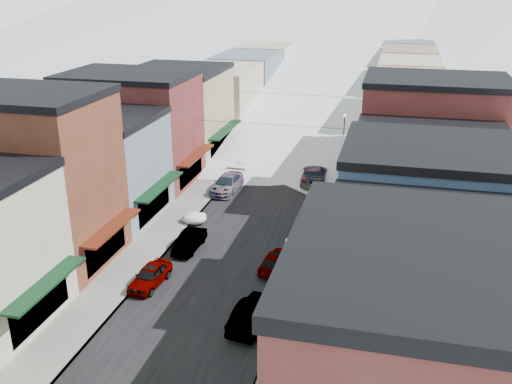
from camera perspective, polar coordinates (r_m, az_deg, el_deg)
The scene contains 29 objects.
road at distance 75.60m, azimuth 5.20°, elevation 5.76°, with size 10.00×160.00×0.01m, color black.
sidewalk_left at distance 76.81m, azimuth 0.30°, elevation 6.14°, with size 3.20×160.00×0.15m, color gray.
sidewalk_right at distance 74.93m, azimuth 10.21°, elevation 5.43°, with size 3.20×160.00×0.15m, color gray.
curb_left at distance 76.47m, azimuth 1.44°, elevation 6.07°, with size 0.10×160.00×0.15m, color slate.
curb_right at distance 75.03m, azimuth 9.03°, elevation 5.52°, with size 0.10×160.00×0.15m, color slate.
bldg_l_brick_near at distance 43.00m, azimuth -21.78°, elevation 1.21°, with size 12.30×8.20×12.50m.
bldg_l_grayblue at distance 50.03m, azimuth -15.58°, elevation 2.50°, with size 11.30×9.20×9.00m.
bldg_l_brick_far at distance 57.84m, azimuth -12.29°, elevation 6.27°, with size 13.30×9.20×11.00m.
bldg_l_tan at distance 66.44m, azimuth -7.75°, elevation 7.98°, with size 11.30×11.20×10.00m.
bldg_r_green at distance 28.52m, azimuth 16.88°, elevation -11.60°, with size 11.30×9.20×9.50m.
bldg_r_blue at distance 36.27m, azimuth 16.48°, elevation -3.40°, with size 11.30×9.20×10.50m.
bldg_r_cream at distance 44.93m, azimuth 16.70°, elevation 0.29°, with size 12.30×9.20×9.00m.
bldg_r_brick_far at distance 53.16m, azimuth 17.08°, elevation 4.82°, with size 13.30×9.20×11.50m.
bldg_r_tan at distance 63.03m, azimuth 15.73°, elevation 6.45°, with size 11.30×11.20×9.50m.
distant_blocks at distance 97.08m, azimuth 7.44°, elevation 11.46°, with size 34.00×55.00×8.00m.
overhead_cables at distance 62.15m, azimuth 3.56°, elevation 8.36°, with size 16.40×15.04×0.04m.
car_silver_sedan at distance 39.42m, azimuth -10.55°, elevation -8.22°, with size 1.66×4.13×1.41m, color gray.
car_dark_hatch at distance 43.81m, azimuth -6.67°, elevation -4.92°, with size 1.43×4.09×1.35m, color black.
car_silver_wagon at distance 55.09m, azimuth -2.92°, elevation 0.85°, with size 2.21×5.43×1.58m, color #95999C.
car_green_sedan at distance 34.71m, azimuth -0.25°, elevation -12.00°, with size 1.69×4.83×1.59m, color black.
car_gray_suv at distance 40.73m, azimuth 2.05°, elevation -6.83°, with size 1.66×4.14×1.41m, color #96989E.
car_black_sedan at distance 57.65m, azimuth 5.83°, elevation 1.77°, with size 2.41×5.94×1.72m, color black.
car_lane_silver at distance 66.34m, azimuth 2.46°, elevation 4.37°, with size 1.86×4.62×1.58m, color #97999E.
car_lane_white at distance 85.03m, azimuth 7.78°, elevation 7.84°, with size 2.34×5.08×1.41m, color white.
trash_can at distance 36.93m, azimuth 4.35°, elevation -10.22°, with size 0.52×0.52×0.89m.
streetlamp_near at distance 35.67m, azimuth 3.22°, elevation -7.04°, with size 0.37×0.37×4.46m.
streetlamp_far at distance 68.53m, azimuth 8.80°, elevation 6.45°, with size 0.35×0.35×4.24m.
snow_pile_mid at distance 48.45m, azimuth -6.14°, elevation -2.60°, with size 2.11×2.50×0.89m.
snow_pile_far at distance 61.79m, azimuth -1.19°, elevation 2.80°, with size 2.25×2.58×0.95m.
Camera 1 is at (10.81, -12.20, 19.66)m, focal length 40.00 mm.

